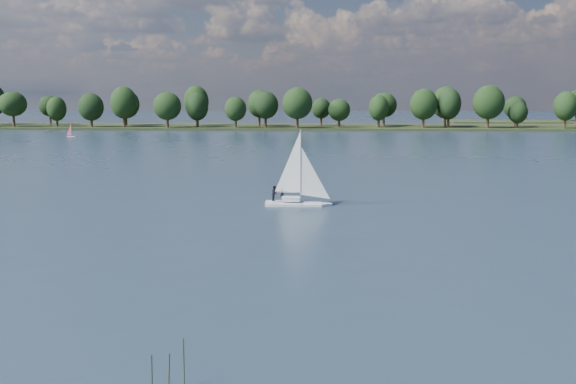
% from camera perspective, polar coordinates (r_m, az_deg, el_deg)
% --- Properties ---
extents(ground, '(700.00, 700.00, 0.00)m').
position_cam_1_polar(ground, '(132.63, 5.85, 3.13)').
color(ground, '#233342').
rests_on(ground, ground).
extents(far_shore, '(660.00, 40.00, 1.50)m').
position_cam_1_polar(far_shore, '(244.25, 4.50, 5.72)').
color(far_shore, black).
rests_on(far_shore, ground).
extents(sailboat, '(7.05, 1.99, 9.27)m').
position_cam_1_polar(sailboat, '(74.32, 0.57, 0.75)').
color(sailboat, silver).
rests_on(sailboat, ground).
extents(dinghy_pink, '(2.64, 1.12, 4.17)m').
position_cam_1_polar(dinghy_pink, '(203.94, -18.71, 4.96)').
color(dinghy_pink, white).
rests_on(dinghy_pink, ground).
extents(treeline, '(562.00, 74.26, 17.74)m').
position_cam_1_polar(treeline, '(239.70, 4.68, 7.60)').
color(treeline, black).
rests_on(treeline, ground).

